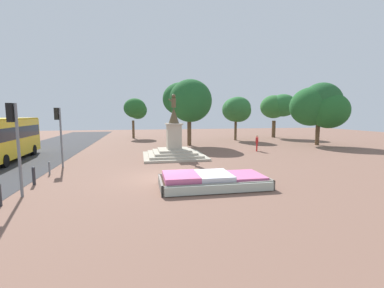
{
  "coord_description": "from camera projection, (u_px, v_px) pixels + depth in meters",
  "views": [
    {
      "loc": [
        -1.27,
        -14.35,
        3.6
      ],
      "look_at": [
        2.31,
        3.29,
        1.51
      ],
      "focal_mm": 24.0,
      "sensor_mm": 36.0,
      "label": 1
    }
  ],
  "objects": [
    {
      "name": "park_tree_far_right",
      "position": [
        320.0,
        106.0,
        29.47
      ],
      "size": [
        6.22,
        5.34,
        7.21
      ],
      "color": "brown",
      "rests_on": "ground_plane"
    },
    {
      "name": "statue_monument",
      "position": [
        174.0,
        147.0,
        21.58
      ],
      "size": [
        5.11,
        5.11,
        5.24
      ],
      "color": "#B0A692",
      "rests_on": "ground_plane"
    },
    {
      "name": "kerb_bollard_mid_b",
      "position": [
        49.0,
        168.0,
        15.39
      ],
      "size": [
        0.11,
        0.11,
        0.77
      ],
      "color": "slate",
      "rests_on": "ground_plane"
    },
    {
      "name": "traffic_light_mid_block",
      "position": [
        59.0,
        126.0,
        17.2
      ],
      "size": [
        0.41,
        0.3,
        4.03
      ],
      "color": "slate",
      "rests_on": "ground_plane"
    },
    {
      "name": "park_tree_street_side",
      "position": [
        136.0,
        109.0,
        38.24
      ],
      "size": [
        3.41,
        3.42,
        5.94
      ],
      "color": "brown",
      "rests_on": "ground_plane"
    },
    {
      "name": "ground_plane",
      "position": [
        164.0,
        178.0,
        14.64
      ],
      "size": [
        93.84,
        93.84,
        0.0
      ],
      "primitive_type": "plane",
      "color": "brown"
    },
    {
      "name": "traffic_light_near_crossing",
      "position": [
        15.0,
        132.0,
        10.91
      ],
      "size": [
        0.41,
        0.29,
        4.07
      ],
      "color": "slate",
      "rests_on": "ground_plane"
    },
    {
      "name": "pedestrian_with_handbag",
      "position": [
        257.0,
        142.0,
        24.99
      ],
      "size": [
        0.47,
        0.66,
        1.6
      ],
      "color": "red",
      "rests_on": "ground_plane"
    },
    {
      "name": "park_tree_far_left",
      "position": [
        278.0,
        106.0,
        38.88
      ],
      "size": [
        5.3,
        4.41,
        6.61
      ],
      "color": "brown",
      "rests_on": "ground_plane"
    },
    {
      "name": "park_tree_behind_statue",
      "position": [
        188.0,
        100.0,
        29.43
      ],
      "size": [
        5.38,
        5.88,
        7.47
      ],
      "color": "brown",
      "rests_on": "ground_plane"
    },
    {
      "name": "city_bus",
      "position": [
        1.0,
        137.0,
        19.35
      ],
      "size": [
        2.99,
        9.5,
        3.29
      ],
      "color": "gold",
      "rests_on": "ground_plane"
    },
    {
      "name": "park_tree_mid_canopy",
      "position": [
        237.0,
        109.0,
        35.09
      ],
      "size": [
        3.72,
        4.36,
        5.94
      ],
      "color": "brown",
      "rests_on": "ground_plane"
    },
    {
      "name": "kerb_bollard_mid_a",
      "position": [
        34.0,
        175.0,
        13.09
      ],
      "size": [
        0.17,
        0.17,
        0.94
      ],
      "color": "#2D2D33",
      "rests_on": "ground_plane"
    },
    {
      "name": "flower_planter",
      "position": [
        212.0,
        181.0,
        12.71
      ],
      "size": [
        5.38,
        2.61,
        0.72
      ],
      "color": "#38281C",
      "rests_on": "ground_plane"
    }
  ]
}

